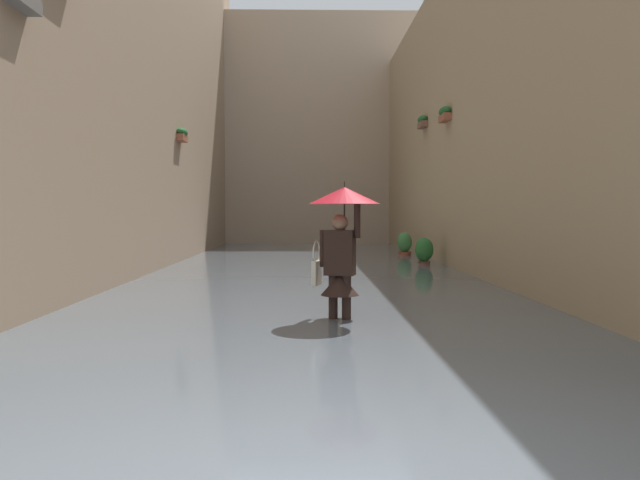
% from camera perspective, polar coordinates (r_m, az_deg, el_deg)
% --- Properties ---
extents(ground_plane, '(61.67, 61.67, 0.00)m').
position_cam_1_polar(ground_plane, '(15.34, -1.10, -3.41)').
color(ground_plane, gray).
extents(flood_water, '(7.91, 30.67, 0.21)m').
position_cam_1_polar(flood_water, '(15.33, -1.10, -3.03)').
color(flood_water, slate).
rests_on(flood_water, ground_plane).
extents(building_facade_left, '(2.04, 28.67, 8.02)m').
position_cam_1_polar(building_facade_left, '(16.07, 15.28, 11.10)').
color(building_facade_left, tan).
rests_on(building_facade_left, ground_plane).
extents(building_facade_right, '(2.04, 28.67, 12.31)m').
position_cam_1_polar(building_facade_right, '(16.52, -17.63, 18.46)').
color(building_facade_right, gray).
rests_on(building_facade_right, ground_plane).
extents(building_facade_far, '(10.71, 1.80, 10.20)m').
position_cam_1_polar(building_facade_far, '(28.70, -1.14, 9.60)').
color(building_facade_far, tan).
rests_on(building_facade_far, ground_plane).
extents(person_wading, '(0.93, 0.93, 1.99)m').
position_cam_1_polar(person_wading, '(8.24, 1.96, 0.75)').
color(person_wading, black).
rests_on(person_wading, ground_plane).
extents(potted_plant_far_left, '(0.48, 0.48, 0.92)m').
position_cam_1_polar(potted_plant_far_left, '(16.78, 9.30, -1.13)').
color(potted_plant_far_left, brown).
rests_on(potted_plant_far_left, ground_plane).
extents(potted_plant_mid_left, '(0.46, 0.46, 0.93)m').
position_cam_1_polar(potted_plant_mid_left, '(20.27, 7.58, -0.57)').
color(potted_plant_mid_left, '#9E563D').
rests_on(potted_plant_mid_left, ground_plane).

